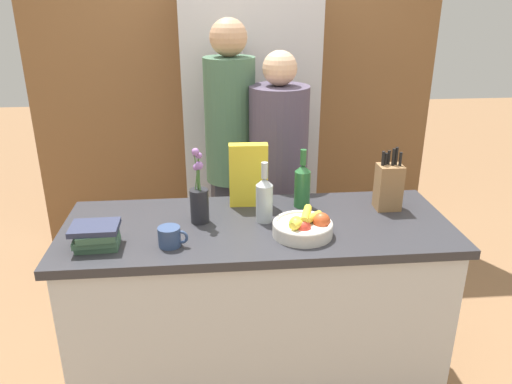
# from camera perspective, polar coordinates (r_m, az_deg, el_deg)

# --- Properties ---
(ground_plane) EXTENTS (14.00, 14.00, 0.00)m
(ground_plane) POSITION_cam_1_polar(r_m,az_deg,el_deg) (2.75, 0.17, -20.80)
(ground_plane) COLOR #936B47
(kitchen_island) EXTENTS (1.74, 0.67, 0.90)m
(kitchen_island) POSITION_cam_1_polar(r_m,az_deg,el_deg) (2.46, 0.19, -13.07)
(kitchen_island) COLOR silver
(kitchen_island) RESTS_ON ground_plane
(back_wall_wood) EXTENTS (2.94, 0.12, 2.60)m
(back_wall_wood) POSITION_cam_1_polar(r_m,az_deg,el_deg) (3.74, -2.34, 13.19)
(back_wall_wood) COLOR brown
(back_wall_wood) RESTS_ON ground_plane
(refrigerator) EXTENTS (0.85, 0.62, 1.91)m
(refrigerator) POSITION_cam_1_polar(r_m,az_deg,el_deg) (3.46, -0.84, 6.70)
(refrigerator) COLOR #B7B7BC
(refrigerator) RESTS_ON ground_plane
(fruit_bowl) EXTENTS (0.26, 0.26, 0.10)m
(fruit_bowl) POSITION_cam_1_polar(r_m,az_deg,el_deg) (2.13, 5.45, -3.93)
(fruit_bowl) COLOR silver
(fruit_bowl) RESTS_ON kitchen_island
(knife_block) EXTENTS (0.11, 0.10, 0.30)m
(knife_block) POSITION_cam_1_polar(r_m,az_deg,el_deg) (2.44, 14.91, 0.67)
(knife_block) COLOR olive
(knife_block) RESTS_ON kitchen_island
(flower_vase) EXTENTS (0.08, 0.08, 0.35)m
(flower_vase) POSITION_cam_1_polar(r_m,az_deg,el_deg) (2.23, -6.51, -0.87)
(flower_vase) COLOR #232328
(flower_vase) RESTS_ON kitchen_island
(cereal_box) EXTENTS (0.19, 0.07, 0.31)m
(cereal_box) POSITION_cam_1_polar(r_m,az_deg,el_deg) (2.38, -0.88, 1.95)
(cereal_box) COLOR yellow
(cereal_box) RESTS_ON kitchen_island
(coffee_mug) EXTENTS (0.12, 0.09, 0.08)m
(coffee_mug) POSITION_cam_1_polar(r_m,az_deg,el_deg) (2.06, -9.80, -5.05)
(coffee_mug) COLOR #334770
(coffee_mug) RESTS_ON kitchen_island
(book_stack) EXTENTS (0.19, 0.16, 0.10)m
(book_stack) POSITION_cam_1_polar(r_m,az_deg,el_deg) (2.12, -17.77, -4.79)
(book_stack) COLOR #3D6047
(book_stack) RESTS_ON kitchen_island
(bottle_oil) EXTENTS (0.08, 0.08, 0.28)m
(bottle_oil) POSITION_cam_1_polar(r_m,az_deg,el_deg) (2.22, 0.96, -0.74)
(bottle_oil) COLOR #B2BCC1
(bottle_oil) RESTS_ON kitchen_island
(bottle_vinegar) EXTENTS (0.08, 0.08, 0.29)m
(bottle_vinegar) POSITION_cam_1_polar(r_m,az_deg,el_deg) (2.39, 5.32, 0.88)
(bottle_vinegar) COLOR #286633
(bottle_vinegar) RESTS_ON kitchen_island
(person_at_sink) EXTENTS (0.29, 0.29, 1.74)m
(person_at_sink) POSITION_cam_1_polar(r_m,az_deg,el_deg) (2.89, -2.91, 4.49)
(person_at_sink) COLOR #383842
(person_at_sink) RESTS_ON ground_plane
(person_in_blue) EXTENTS (0.33, 0.33, 1.58)m
(person_in_blue) POSITION_cam_1_polar(r_m,az_deg,el_deg) (2.83, 2.52, 1.80)
(person_in_blue) COLOR #383842
(person_in_blue) RESTS_ON ground_plane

